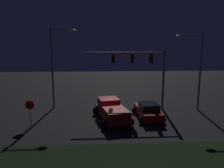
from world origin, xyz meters
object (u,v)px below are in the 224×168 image
Objects in this scene: pickup_truck at (111,109)px; traffic_signal_gantry at (141,64)px; stop_sign at (30,108)px; street_lamp_right at (195,63)px; car_sedan at (148,111)px; street_lamp_left at (57,59)px.

traffic_signal_gantry is (3.34, 3.10, 3.90)m from pickup_truck.
pickup_truck is 2.56× the size of stop_sign.
street_lamp_right is at bearing 13.13° from stop_sign.
street_lamp_right reaches higher than pickup_truck.
street_lamp_right is 3.60× the size of stop_sign.
street_lamp_right is at bearing -68.53° from car_sedan.
stop_sign is at bearing -166.87° from street_lamp_right.
street_lamp_right reaches higher than traffic_signal_gantry.
car_sedan is at bearing -86.75° from traffic_signal_gantry.
street_lamp_left is (-5.62, 4.29, 4.44)m from pickup_truck.
traffic_signal_gantry is at bearing 1.07° from car_sedan.
car_sedan is at bearing -24.35° from street_lamp_left.
car_sedan is 0.54× the size of traffic_signal_gantry.
car_sedan is 10.62m from stop_sign.
street_lamp_left is 6.85m from stop_sign.
stop_sign is (-1.38, -5.48, -3.87)m from street_lamp_left.
street_lamp_left reaches higher than pickup_truck.
street_lamp_left reaches higher than stop_sign.
car_sedan is (3.51, 0.16, -0.26)m from pickup_truck.
street_lamp_right is (8.91, 2.52, 4.09)m from pickup_truck.
pickup_truck is 1.28× the size of car_sedan.
car_sedan is 5.09m from traffic_signal_gantry.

